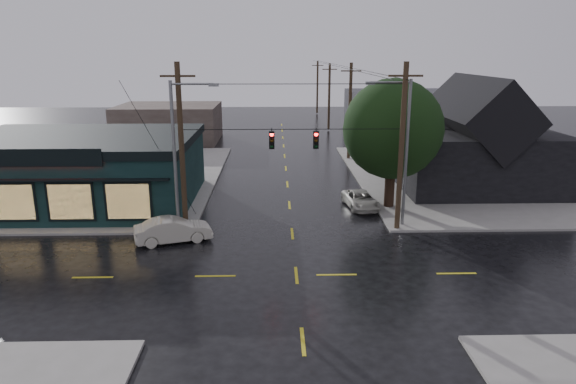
{
  "coord_description": "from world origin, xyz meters",
  "views": [
    {
      "loc": [
        -1.02,
        -23.35,
        10.69
      ],
      "look_at": [
        -0.3,
        4.18,
        3.13
      ],
      "focal_mm": 32.0,
      "sensor_mm": 36.0,
      "label": 1
    }
  ],
  "objects_px": {
    "sedan_cream": "(173,230)",
    "corner_tree": "(393,129)",
    "utility_pole_nw": "(186,232)",
    "suv_silver": "(361,200)",
    "utility_pole_ne": "(397,230)"
  },
  "relations": [
    {
      "from": "utility_pole_nw",
      "to": "sedan_cream",
      "type": "relative_size",
      "value": 2.32
    },
    {
      "from": "utility_pole_ne",
      "to": "suv_silver",
      "type": "bearing_deg",
      "value": 107.27
    },
    {
      "from": "sedan_cream",
      "to": "corner_tree",
      "type": "bearing_deg",
      "value": -83.59
    },
    {
      "from": "sedan_cream",
      "to": "utility_pole_ne",
      "type": "bearing_deg",
      "value": -100.98
    },
    {
      "from": "corner_tree",
      "to": "sedan_cream",
      "type": "xyz_separation_m",
      "value": [
        -13.93,
        -6.37,
        -4.87
      ]
    },
    {
      "from": "utility_pole_nw",
      "to": "sedan_cream",
      "type": "distance_m",
      "value": 1.89
    },
    {
      "from": "utility_pole_ne",
      "to": "sedan_cream",
      "type": "relative_size",
      "value": 2.32
    },
    {
      "from": "utility_pole_ne",
      "to": "suv_silver",
      "type": "relative_size",
      "value": 2.44
    },
    {
      "from": "corner_tree",
      "to": "sedan_cream",
      "type": "bearing_deg",
      "value": -155.43
    },
    {
      "from": "sedan_cream",
      "to": "utility_pole_nw",
      "type": "bearing_deg",
      "value": -32.56
    },
    {
      "from": "utility_pole_ne",
      "to": "sedan_cream",
      "type": "xyz_separation_m",
      "value": [
        -13.43,
        -1.69,
        0.72
      ]
    },
    {
      "from": "utility_pole_nw",
      "to": "suv_silver",
      "type": "xyz_separation_m",
      "value": [
        11.52,
        4.77,
        0.58
      ]
    },
    {
      "from": "utility_pole_ne",
      "to": "sedan_cream",
      "type": "distance_m",
      "value": 13.56
    },
    {
      "from": "sedan_cream",
      "to": "suv_silver",
      "type": "xyz_separation_m",
      "value": [
        11.95,
        6.46,
        -0.14
      ]
    },
    {
      "from": "corner_tree",
      "to": "suv_silver",
      "type": "bearing_deg",
      "value": 177.38
    }
  ]
}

